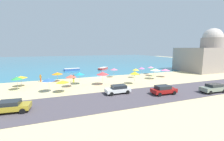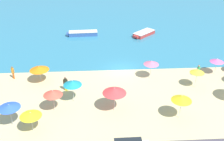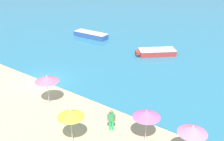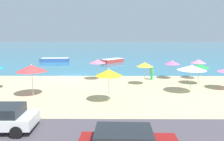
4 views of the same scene
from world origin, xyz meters
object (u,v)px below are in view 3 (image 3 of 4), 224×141
at_px(bather_2, 111,119).
at_px(beach_umbrella_7, 71,114).
at_px(beach_umbrella_6, 147,114).
at_px(beach_umbrella_1, 193,130).
at_px(skiff_offshore, 156,52).
at_px(beach_umbrella_10, 47,79).
at_px(skiff_nearshore, 91,35).

bearing_deg(bather_2, beach_umbrella_7, -114.63).
bearing_deg(beach_umbrella_6, beach_umbrella_1, -0.71).
bearing_deg(bather_2, beach_umbrella_1, 4.45).
bearing_deg(beach_umbrella_1, skiff_offshore, 125.02).
height_order(beach_umbrella_10, skiff_offshore, beach_umbrella_10).
distance_m(bather_2, skiff_nearshore, 21.58).
height_order(beach_umbrella_6, beach_umbrella_10, beach_umbrella_10).
xyz_separation_m(bather_2, skiff_nearshore, (-15.19, 15.32, -0.46)).
distance_m(beach_umbrella_10, bather_2, 6.29).
relative_size(beach_umbrella_7, beach_umbrella_10, 1.00).
bearing_deg(beach_umbrella_7, beach_umbrella_1, 24.43).
xyz_separation_m(beach_umbrella_1, beach_umbrella_6, (-2.99, 0.04, -0.14)).
distance_m(beach_umbrella_1, beach_umbrella_6, 3.00).
bearing_deg(bather_2, beach_umbrella_10, -178.89).
distance_m(beach_umbrella_7, skiff_offshore, 17.72).
height_order(beach_umbrella_10, skiff_nearshore, beach_umbrella_10).
xyz_separation_m(beach_umbrella_1, beach_umbrella_7, (-6.58, -2.99, 0.05)).
xyz_separation_m(skiff_nearshore, skiff_offshore, (10.57, -0.60, -0.04)).
relative_size(beach_umbrella_1, beach_umbrella_6, 1.06).
distance_m(beach_umbrella_1, bather_2, 5.55).
bearing_deg(skiff_nearshore, skiff_offshore, -3.25).
relative_size(beach_umbrella_7, skiff_nearshore, 0.45).
height_order(beach_umbrella_7, skiff_nearshore, beach_umbrella_7).
xyz_separation_m(beach_umbrella_6, bather_2, (-2.41, -0.46, -1.07)).
bearing_deg(beach_umbrella_6, beach_umbrella_10, -176.15).
distance_m(beach_umbrella_1, beach_umbrella_10, 11.58).
xyz_separation_m(beach_umbrella_1, skiff_offshore, (-10.02, 14.30, -1.71)).
distance_m(beach_umbrella_7, skiff_nearshore, 22.79).
relative_size(beach_umbrella_6, beach_umbrella_7, 0.92).
bearing_deg(skiff_offshore, bather_2, -72.58).
distance_m(beach_umbrella_6, beach_umbrella_10, 8.59).
height_order(beach_umbrella_1, skiff_offshore, beach_umbrella_1).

